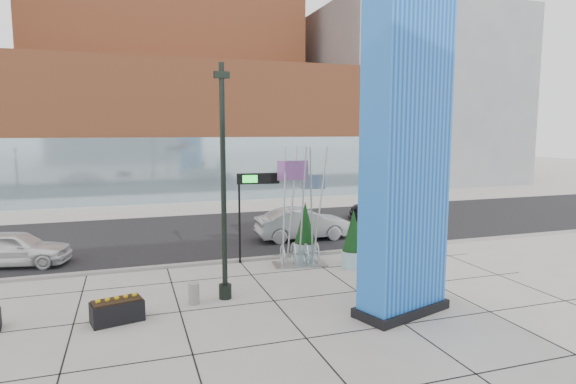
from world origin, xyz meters
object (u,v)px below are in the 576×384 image
object	(u,v)px
car_white_west	(15,249)
car_silver_mid	(303,224)
lamp_post	(224,205)
public_art_sculpture	(300,234)
concrete_bollard	(194,293)
blue_pylon	(406,155)
overhead_street_sign	(254,186)

from	to	relation	value
car_white_west	car_silver_mid	distance (m)	12.86
lamp_post	public_art_sculpture	world-z (taller)	lamp_post
public_art_sculpture	car_white_west	world-z (taller)	public_art_sculpture
concrete_bollard	car_silver_mid	distance (m)	9.94
blue_pylon	car_white_west	world-z (taller)	blue_pylon
lamp_post	overhead_street_sign	world-z (taller)	lamp_post
public_art_sculpture	concrete_bollard	bearing A→B (deg)	-139.13
concrete_bollard	car_silver_mid	world-z (taller)	car_silver_mid
car_white_west	car_silver_mid	size ratio (longest dim) A/B	0.88
lamp_post	public_art_sculpture	bearing A→B (deg)	38.89
public_art_sculpture	car_silver_mid	xyz separation A→B (m)	(1.73, 4.33, -0.49)
blue_pylon	lamp_post	xyz separation A→B (m)	(-4.85, 2.94, -1.69)
blue_pylon	car_silver_mid	distance (m)	11.03
public_art_sculpture	overhead_street_sign	distance (m)	2.76
blue_pylon	car_white_west	xyz separation A→B (m)	(-12.24, 9.44, -4.08)
overhead_street_sign	car_white_west	bearing A→B (deg)	171.60
lamp_post	car_silver_mid	bearing A→B (deg)	53.38
overhead_street_sign	car_white_west	xyz separation A→B (m)	(-9.45, 2.46, -2.50)
lamp_post	concrete_bollard	bearing A→B (deg)	-169.51
concrete_bollard	car_silver_mid	size ratio (longest dim) A/B	0.14
blue_pylon	car_silver_mid	xyz separation A→B (m)	(0.60, 10.26, -4.01)
car_white_west	concrete_bollard	bearing A→B (deg)	-123.50
blue_pylon	concrete_bollard	distance (m)	7.88
overhead_street_sign	concrete_bollard	bearing A→B (deg)	-120.06
lamp_post	car_white_west	world-z (taller)	lamp_post
concrete_bollard	public_art_sculpture	bearing A→B (deg)	33.81
overhead_street_sign	car_silver_mid	bearing A→B (deg)	50.26
public_art_sculpture	car_white_west	bearing A→B (deg)	169.51
blue_pylon	concrete_bollard	xyz separation A→B (m)	(-5.90, 2.74, -4.46)
public_art_sculpture	overhead_street_sign	bearing A→B (deg)	154.49
public_art_sculpture	overhead_street_sign	xyz separation A→B (m)	(-1.65, 1.05, 1.94)
lamp_post	car_white_west	size ratio (longest dim) A/B	1.79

